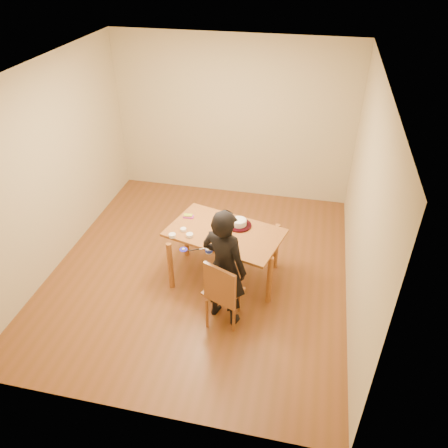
% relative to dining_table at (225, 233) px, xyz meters
% --- Properties ---
extents(room_shell, '(4.00, 4.50, 2.70)m').
position_rel_dining_table_xyz_m(room_shell, '(-0.37, 0.42, 0.62)').
color(room_shell, brown).
rests_on(room_shell, ground).
extents(dining_table, '(1.60, 1.19, 0.04)m').
position_rel_dining_table_xyz_m(dining_table, '(0.00, 0.00, 0.00)').
color(dining_table, brown).
rests_on(dining_table, floor).
extents(dining_chair, '(0.50, 0.50, 0.04)m').
position_rel_dining_table_xyz_m(dining_chair, '(0.15, -0.78, -0.28)').
color(dining_chair, brown).
rests_on(dining_chair, floor).
extents(cake_plate, '(0.32, 0.32, 0.02)m').
position_rel_dining_table_xyz_m(cake_plate, '(0.15, 0.17, 0.03)').
color(cake_plate, '#BB0C32').
rests_on(cake_plate, dining_table).
extents(cake, '(0.19, 0.19, 0.06)m').
position_rel_dining_table_xyz_m(cake, '(0.15, 0.17, 0.07)').
color(cake, white).
rests_on(cake, cake_plate).
extents(frosting_dome, '(0.19, 0.19, 0.03)m').
position_rel_dining_table_xyz_m(frosting_dome, '(0.15, 0.17, 0.12)').
color(frosting_dome, white).
rests_on(frosting_dome, cake).
extents(frosting_tub, '(0.08, 0.08, 0.07)m').
position_rel_dining_table_xyz_m(frosting_tub, '(-0.09, -0.46, 0.05)').
color(frosting_tub, white).
rests_on(frosting_tub, dining_table).
extents(frosting_lid, '(0.10, 0.10, 0.01)m').
position_rel_dining_table_xyz_m(frosting_lid, '(-0.41, -0.48, 0.02)').
color(frosting_lid, '#211BB5').
rests_on(frosting_lid, dining_table).
extents(frosting_dollop, '(0.04, 0.04, 0.02)m').
position_rel_dining_table_xyz_m(frosting_dollop, '(-0.41, -0.48, 0.03)').
color(frosting_dollop, white).
rests_on(frosting_dollop, frosting_lid).
extents(ramekin_green, '(0.09, 0.09, 0.04)m').
position_rel_dining_table_xyz_m(ramekin_green, '(-0.41, -0.20, 0.04)').
color(ramekin_green, white).
rests_on(ramekin_green, dining_table).
extents(ramekin_yellow, '(0.08, 0.08, 0.04)m').
position_rel_dining_table_xyz_m(ramekin_yellow, '(-0.52, -0.09, 0.04)').
color(ramekin_yellow, white).
rests_on(ramekin_yellow, dining_table).
extents(ramekin_multi, '(0.09, 0.09, 0.04)m').
position_rel_dining_table_xyz_m(ramekin_multi, '(-0.62, -0.25, 0.04)').
color(ramekin_multi, white).
rests_on(ramekin_multi, dining_table).
extents(candy_box_pink, '(0.15, 0.08, 0.02)m').
position_rel_dining_table_xyz_m(candy_box_pink, '(-0.55, 0.22, 0.03)').
color(candy_box_pink, '#C52E93').
rests_on(candy_box_pink, dining_table).
extents(candy_box_green, '(0.12, 0.07, 0.02)m').
position_rel_dining_table_xyz_m(candy_box_green, '(-0.55, 0.23, 0.05)').
color(candy_box_green, '#49B120').
rests_on(candy_box_green, candy_box_pink).
extents(spatula, '(0.13, 0.08, 0.01)m').
position_rel_dining_table_xyz_m(spatula, '(-0.29, -0.46, 0.02)').
color(spatula, black).
rests_on(spatula, dining_table).
extents(person, '(0.65, 0.54, 1.55)m').
position_rel_dining_table_xyz_m(person, '(0.15, -0.73, 0.04)').
color(person, black).
rests_on(person, floor).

